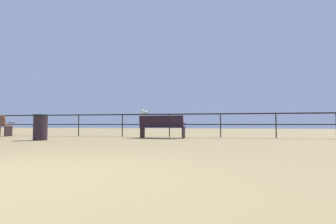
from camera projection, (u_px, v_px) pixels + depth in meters
The scene contains 5 objects.
ground_plane at pixel (12, 180), 2.34m from camera, with size 60.00×60.00×0.00m, color olive.
pier_railing at pixel (169, 120), 10.26m from camera, with size 25.29×0.05×0.98m.
bench_near_left at pixel (162, 125), 9.44m from camera, with size 1.79×0.76×0.87m.
seagull_on_rail at pixel (144, 112), 10.49m from camera, with size 0.41×0.23×0.20m.
trash_bin at pixel (40, 127), 8.20m from camera, with size 0.47×0.47×0.87m.
Camera 1 is at (1.93, -2.04, 0.53)m, focal length 26.06 mm.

